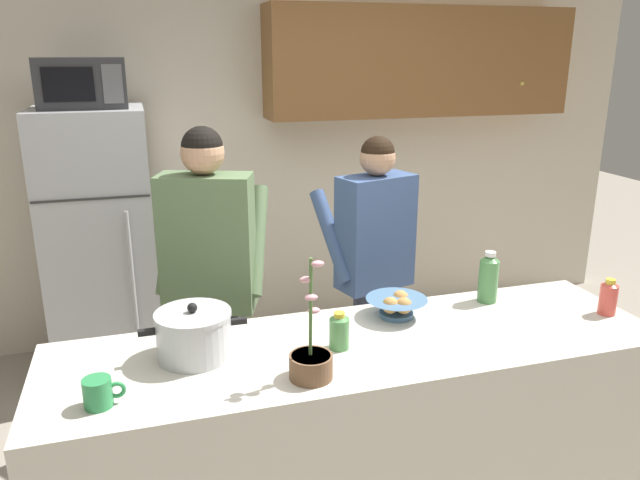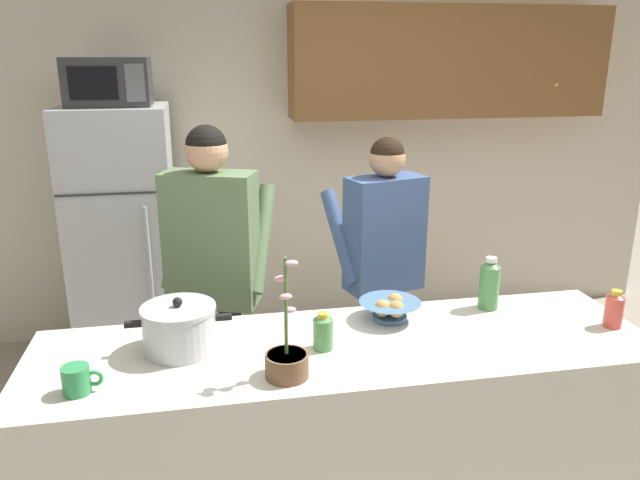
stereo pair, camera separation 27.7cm
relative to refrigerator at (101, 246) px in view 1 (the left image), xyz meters
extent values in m
cube|color=beige|center=(1.03, 0.45, 0.46)|extent=(6.00, 0.12, 2.60)
cube|color=brown|center=(2.23, 0.22, 1.08)|extent=(2.21, 0.34, 0.74)
sphere|color=gold|center=(2.95, 0.05, 0.94)|extent=(0.03, 0.03, 0.03)
cube|color=silver|center=(1.03, -1.85, -0.38)|extent=(2.39, 0.68, 0.92)
cube|color=#B7BABF|center=(0.00, 0.00, 0.00)|extent=(0.64, 0.64, 1.68)
cube|color=#333333|center=(0.00, -0.32, 0.37)|extent=(0.63, 0.01, 0.01)
cylinder|color=#B2B2B7|center=(0.18, -0.35, -0.08)|extent=(0.02, 0.02, 0.76)
cube|color=#2D2D30|center=(0.00, -0.02, 0.98)|extent=(0.48, 0.36, 0.28)
cube|color=black|center=(-0.06, -0.20, 0.98)|extent=(0.26, 0.01, 0.18)
cube|color=#59595B|center=(0.17, -0.20, 0.98)|extent=(0.11, 0.01, 0.21)
cylinder|color=black|center=(0.61, -1.12, -0.43)|extent=(0.11, 0.11, 0.82)
cylinder|color=black|center=(0.47, -1.07, -0.43)|extent=(0.11, 0.11, 0.82)
cube|color=#59724C|center=(0.54, -1.10, 0.30)|extent=(0.47, 0.33, 0.65)
sphere|color=tan|center=(0.54, -1.10, 0.72)|extent=(0.20, 0.20, 0.20)
sphere|color=black|center=(0.54, -1.10, 0.74)|extent=(0.19, 0.19, 0.19)
cylinder|color=#59724C|center=(0.78, -1.06, 0.28)|extent=(0.20, 0.39, 0.50)
cylinder|color=#59724C|center=(0.38, -0.91, 0.28)|extent=(0.20, 0.39, 0.50)
cylinder|color=#33384C|center=(1.51, -0.93, -0.46)|extent=(0.11, 0.11, 0.77)
cylinder|color=#33384C|center=(1.37, -0.97, -0.46)|extent=(0.11, 0.11, 0.77)
cube|color=#3F598C|center=(1.44, -0.95, 0.23)|extent=(0.44, 0.30, 0.61)
sphere|color=tan|center=(1.44, -0.95, 0.63)|extent=(0.19, 0.19, 0.19)
sphere|color=black|center=(1.44, -0.95, 0.65)|extent=(0.18, 0.18, 0.18)
cylinder|color=#3F598C|center=(1.60, -0.78, 0.21)|extent=(0.18, 0.37, 0.47)
cylinder|color=#3F598C|center=(1.22, -0.89, 0.21)|extent=(0.18, 0.37, 0.47)
cylinder|color=silver|center=(0.41, -1.78, 0.16)|extent=(0.27, 0.27, 0.16)
cylinder|color=silver|center=(0.41, -1.78, 0.25)|extent=(0.28, 0.28, 0.02)
sphere|color=black|center=(0.41, -1.78, 0.27)|extent=(0.04, 0.04, 0.04)
cube|color=black|center=(0.24, -1.78, 0.20)|extent=(0.06, 0.02, 0.02)
cube|color=black|center=(0.57, -1.78, 0.20)|extent=(0.06, 0.02, 0.02)
cylinder|color=#2D8C4C|center=(0.08, -2.03, 0.13)|extent=(0.09, 0.09, 0.10)
torus|color=#2D8C4C|center=(0.14, -2.03, 0.13)|extent=(0.06, 0.01, 0.06)
cylinder|color=#4C7299|center=(1.25, -1.66, 0.09)|extent=(0.14, 0.14, 0.02)
cone|color=#4C7299|center=(1.25, -1.66, 0.13)|extent=(0.26, 0.26, 0.06)
sphere|color=tan|center=(1.22, -1.69, 0.14)|extent=(0.07, 0.07, 0.07)
sphere|color=tan|center=(1.29, -1.63, 0.14)|extent=(0.07, 0.07, 0.07)
sphere|color=tan|center=(1.27, -1.71, 0.14)|extent=(0.07, 0.07, 0.07)
cylinder|color=#4C8C4C|center=(0.93, -1.87, 0.14)|extent=(0.08, 0.08, 0.12)
cone|color=#4C8C4C|center=(0.93, -1.87, 0.21)|extent=(0.08, 0.08, 0.02)
cylinder|color=gold|center=(0.93, -1.87, 0.21)|extent=(0.04, 0.04, 0.02)
cylinder|color=#4C8C4C|center=(1.71, -1.63, 0.17)|extent=(0.09, 0.09, 0.19)
cone|color=#4C8C4C|center=(1.71, -1.63, 0.28)|extent=(0.09, 0.09, 0.03)
cylinder|color=white|center=(1.71, -1.63, 0.30)|extent=(0.05, 0.05, 0.02)
cylinder|color=#D84C3F|center=(2.12, -1.90, 0.14)|extent=(0.07, 0.07, 0.13)
cone|color=#D84C3F|center=(2.12, -1.90, 0.22)|extent=(0.07, 0.07, 0.02)
cylinder|color=gold|center=(2.12, -1.90, 0.23)|extent=(0.04, 0.04, 0.02)
cylinder|color=brown|center=(0.77, -2.05, 0.12)|extent=(0.15, 0.15, 0.09)
cylinder|color=#38281E|center=(0.77, -2.05, 0.16)|extent=(0.14, 0.14, 0.01)
cylinder|color=#4C7238|center=(0.77, -2.05, 0.34)|extent=(0.01, 0.03, 0.35)
ellipsoid|color=pink|center=(0.78, -2.04, 0.32)|extent=(0.04, 0.03, 0.02)
ellipsoid|color=pink|center=(0.77, -2.06, 0.38)|extent=(0.04, 0.03, 0.02)
ellipsoid|color=pink|center=(0.76, -2.05, 0.44)|extent=(0.04, 0.03, 0.02)
ellipsoid|color=pink|center=(0.79, -2.07, 0.50)|extent=(0.04, 0.03, 0.02)
camera|label=1|loc=(0.26, -3.84, 1.15)|focal=34.24mm
camera|label=2|loc=(0.53, -3.91, 1.15)|focal=34.24mm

